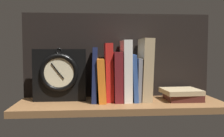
{
  "coord_description": "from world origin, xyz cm",
  "views": [
    {
      "loc": [
        -11.61,
        -97.89,
        20.2
      ],
      "look_at": [
        -3.28,
        3.47,
        13.02
      ],
      "focal_mm": 40.28,
      "sensor_mm": 36.0,
      "label": 1
    }
  ],
  "objects_px": {
    "book_navy_bierce": "(94,74)",
    "book_stack_side": "(182,94)",
    "book_white_catcher": "(126,70)",
    "book_red_requiem": "(109,72)",
    "book_orange_pandolfini": "(101,80)",
    "book_blue_modern": "(133,77)",
    "book_gray_chess": "(137,79)",
    "book_tan_shortstories": "(145,69)",
    "book_maroon_dawkins": "(117,76)",
    "framed_clock": "(60,75)"
  },
  "relations": [
    {
      "from": "book_orange_pandolfini",
      "to": "book_tan_shortstories",
      "type": "distance_m",
      "value": 0.19
    },
    {
      "from": "book_orange_pandolfini",
      "to": "framed_clock",
      "type": "bearing_deg",
      "value": 178.84
    },
    {
      "from": "book_navy_bierce",
      "to": "book_orange_pandolfini",
      "type": "bearing_deg",
      "value": 0.0
    },
    {
      "from": "book_tan_shortstories",
      "to": "framed_clock",
      "type": "xyz_separation_m",
      "value": [
        -0.35,
        0.0,
        -0.02
      ]
    },
    {
      "from": "book_orange_pandolfini",
      "to": "book_white_catcher",
      "type": "height_order",
      "value": "book_white_catcher"
    },
    {
      "from": "book_navy_bierce",
      "to": "book_orange_pandolfini",
      "type": "height_order",
      "value": "book_navy_bierce"
    },
    {
      "from": "book_stack_side",
      "to": "book_navy_bierce",
      "type": "bearing_deg",
      "value": 176.74
    },
    {
      "from": "book_red_requiem",
      "to": "book_orange_pandolfini",
      "type": "bearing_deg",
      "value": 180.0
    },
    {
      "from": "book_tan_shortstories",
      "to": "framed_clock",
      "type": "bearing_deg",
      "value": 179.45
    },
    {
      "from": "book_white_catcher",
      "to": "book_stack_side",
      "type": "relative_size",
      "value": 1.59
    },
    {
      "from": "book_white_catcher",
      "to": "book_red_requiem",
      "type": "bearing_deg",
      "value": 180.0
    },
    {
      "from": "book_stack_side",
      "to": "book_gray_chess",
      "type": "bearing_deg",
      "value": 173.59
    },
    {
      "from": "book_navy_bierce",
      "to": "framed_clock",
      "type": "relative_size",
      "value": 1.01
    },
    {
      "from": "book_white_catcher",
      "to": "framed_clock",
      "type": "xyz_separation_m",
      "value": [
        -0.27,
        0.0,
        -0.02
      ]
    },
    {
      "from": "book_orange_pandolfini",
      "to": "book_stack_side",
      "type": "height_order",
      "value": "book_orange_pandolfini"
    },
    {
      "from": "book_white_catcher",
      "to": "book_tan_shortstories",
      "type": "xyz_separation_m",
      "value": [
        0.08,
        0.0,
        0.0
      ]
    },
    {
      "from": "book_navy_bierce",
      "to": "book_stack_side",
      "type": "relative_size",
      "value": 1.4
    },
    {
      "from": "book_orange_pandolfini",
      "to": "book_stack_side",
      "type": "bearing_deg",
      "value": -3.52
    },
    {
      "from": "framed_clock",
      "to": "book_tan_shortstories",
      "type": "bearing_deg",
      "value": -0.55
    },
    {
      "from": "book_red_requiem",
      "to": "book_white_catcher",
      "type": "bearing_deg",
      "value": 0.0
    },
    {
      "from": "book_white_catcher",
      "to": "book_gray_chess",
      "type": "height_order",
      "value": "book_white_catcher"
    },
    {
      "from": "book_red_requiem",
      "to": "book_tan_shortstories",
      "type": "height_order",
      "value": "book_tan_shortstories"
    },
    {
      "from": "book_white_catcher",
      "to": "framed_clock",
      "type": "relative_size",
      "value": 1.14
    },
    {
      "from": "book_blue_modern",
      "to": "book_tan_shortstories",
      "type": "height_order",
      "value": "book_tan_shortstories"
    },
    {
      "from": "book_white_catcher",
      "to": "book_maroon_dawkins",
      "type": "bearing_deg",
      "value": 180.0
    },
    {
      "from": "book_red_requiem",
      "to": "framed_clock",
      "type": "distance_m",
      "value": 0.2
    },
    {
      "from": "book_tan_shortstories",
      "to": "book_white_catcher",
      "type": "bearing_deg",
      "value": 180.0
    },
    {
      "from": "book_maroon_dawkins",
      "to": "book_tan_shortstories",
      "type": "bearing_deg",
      "value": 0.0
    },
    {
      "from": "book_maroon_dawkins",
      "to": "book_tan_shortstories",
      "type": "xyz_separation_m",
      "value": [
        0.11,
        0.0,
        0.03
      ]
    },
    {
      "from": "book_orange_pandolfini",
      "to": "book_stack_side",
      "type": "xyz_separation_m",
      "value": [
        0.33,
        -0.02,
        -0.06
      ]
    },
    {
      "from": "book_blue_modern",
      "to": "book_tan_shortstories",
      "type": "relative_size",
      "value": 0.74
    },
    {
      "from": "book_orange_pandolfini",
      "to": "book_blue_modern",
      "type": "xyz_separation_m",
      "value": [
        0.13,
        0.0,
        0.01
      ]
    },
    {
      "from": "book_orange_pandolfini",
      "to": "book_gray_chess",
      "type": "relative_size",
      "value": 0.99
    },
    {
      "from": "book_gray_chess",
      "to": "book_stack_side",
      "type": "xyz_separation_m",
      "value": [
        0.18,
        -0.02,
        -0.06
      ]
    },
    {
      "from": "book_tan_shortstories",
      "to": "book_maroon_dawkins",
      "type": "bearing_deg",
      "value": 180.0
    },
    {
      "from": "book_tan_shortstories",
      "to": "framed_clock",
      "type": "distance_m",
      "value": 0.35
    },
    {
      "from": "book_red_requiem",
      "to": "book_gray_chess",
      "type": "bearing_deg",
      "value": 0.0
    },
    {
      "from": "book_red_requiem",
      "to": "book_stack_side",
      "type": "distance_m",
      "value": 0.31
    },
    {
      "from": "book_gray_chess",
      "to": "book_stack_side",
      "type": "height_order",
      "value": "book_gray_chess"
    },
    {
      "from": "book_navy_bierce",
      "to": "book_white_catcher",
      "type": "xyz_separation_m",
      "value": [
        0.13,
        0.0,
        0.01
      ]
    },
    {
      "from": "framed_clock",
      "to": "book_maroon_dawkins",
      "type": "bearing_deg",
      "value": -0.83
    },
    {
      "from": "book_maroon_dawkins",
      "to": "book_tan_shortstories",
      "type": "distance_m",
      "value": 0.12
    },
    {
      "from": "framed_clock",
      "to": "book_red_requiem",
      "type": "bearing_deg",
      "value": -0.97
    },
    {
      "from": "book_navy_bierce",
      "to": "book_orange_pandolfini",
      "type": "distance_m",
      "value": 0.03
    },
    {
      "from": "book_navy_bierce",
      "to": "book_gray_chess",
      "type": "distance_m",
      "value": 0.18
    },
    {
      "from": "book_white_catcher",
      "to": "book_orange_pandolfini",
      "type": "bearing_deg",
      "value": 180.0
    },
    {
      "from": "book_navy_bierce",
      "to": "book_red_requiem",
      "type": "bearing_deg",
      "value": 0.0
    },
    {
      "from": "book_blue_modern",
      "to": "framed_clock",
      "type": "distance_m",
      "value": 0.3
    },
    {
      "from": "book_maroon_dawkins",
      "to": "book_white_catcher",
      "type": "xyz_separation_m",
      "value": [
        0.04,
        0.0,
        0.02
      ]
    },
    {
      "from": "framed_clock",
      "to": "book_navy_bierce",
      "type": "bearing_deg",
      "value": -1.38
    }
  ]
}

